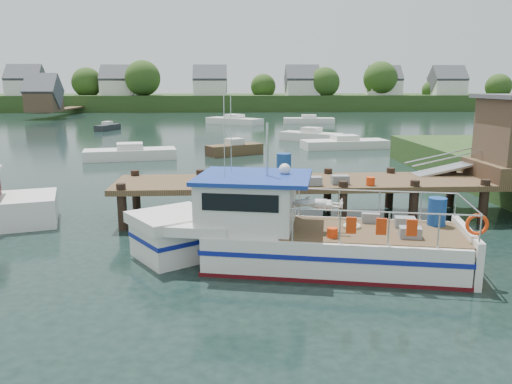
{
  "coord_description": "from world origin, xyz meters",
  "views": [
    {
      "loc": [
        -1.94,
        -17.79,
        4.82
      ],
      "look_at": [
        -1.0,
        -1.5,
        1.3
      ],
      "focal_mm": 35.0,
      "sensor_mm": 36.0,
      "label": 1
    }
  ],
  "objects": [
    {
      "name": "lobster_boat",
      "position": [
        -0.26,
        -4.84,
        0.83
      ],
      "size": [
        9.49,
        4.34,
        4.57
      ],
      "rotation": [
        0.0,
        0.0,
        -0.21
      ],
      "color": "silver",
      "rests_on": "ground"
    },
    {
      "name": "ground_plane",
      "position": [
        0.0,
        0.0,
        0.0
      ],
      "size": [
        160.0,
        160.0,
        0.0
      ],
      "primitive_type": "plane",
      "color": "black"
    },
    {
      "name": "moored_rowboat",
      "position": [
        -1.45,
        16.93,
        0.43
      ],
      "size": [
        4.12,
        3.12,
        1.15
      ],
      "rotation": [
        0.0,
        0.0,
        -0.01
      ],
      "color": "#503C26",
      "rests_on": "ground"
    },
    {
      "name": "moored_b",
      "position": [
        5.34,
        25.21,
        0.44
      ],
      "size": [
        5.44,
        4.69,
        1.19
      ],
      "rotation": [
        0.0,
        0.0,
        -0.03
      ],
      "color": "silver",
      "rests_on": "ground"
    },
    {
      "name": "far_shore",
      "position": [
        0.01,
        82.37,
        2.1
      ],
      "size": [
        140.0,
        42.55,
        9.22
      ],
      "color": "#29431B",
      "rests_on": "ground"
    },
    {
      "name": "moored_a",
      "position": [
        -8.33,
        15.15,
        0.4
      ],
      "size": [
        6.14,
        3.08,
        1.08
      ],
      "rotation": [
        0.0,
        0.0,
        -0.16
      ],
      "color": "silver",
      "rests_on": "ground"
    },
    {
      "name": "moored_d",
      "position": [
        -1.08,
        44.39,
        0.46
      ],
      "size": [
        7.19,
        6.47,
        1.23
      ],
      "rotation": [
        0.0,
        0.0,
        0.37
      ],
      "color": "silver",
      "rests_on": "ground"
    },
    {
      "name": "dock",
      "position": [
        6.51,
        0.01,
        2.24
      ],
      "size": [
        16.6,
        3.0,
        4.78
      ],
      "color": "#503C26",
      "rests_on": "ground"
    },
    {
      "name": "moored_c",
      "position": [
        7.07,
        20.05,
        0.38
      ],
      "size": [
        6.76,
        3.07,
        1.03
      ],
      "rotation": [
        0.0,
        0.0,
        -0.04
      ],
      "color": "silver",
      "rests_on": "ground"
    },
    {
      "name": "moored_e",
      "position": [
        -14.81,
        36.96,
        0.35
      ],
      "size": [
        2.23,
        3.64,
        0.95
      ],
      "rotation": [
        0.0,
        0.0,
        -0.16
      ],
      "color": "black",
      "rests_on": "ground"
    },
    {
      "name": "moored_far",
      "position": [
        8.42,
        45.52,
        0.4
      ],
      "size": [
        6.52,
        2.71,
        1.08
      ],
      "rotation": [
        0.0,
        0.0,
        0.17
      ],
      "color": "silver",
      "rests_on": "ground"
    }
  ]
}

